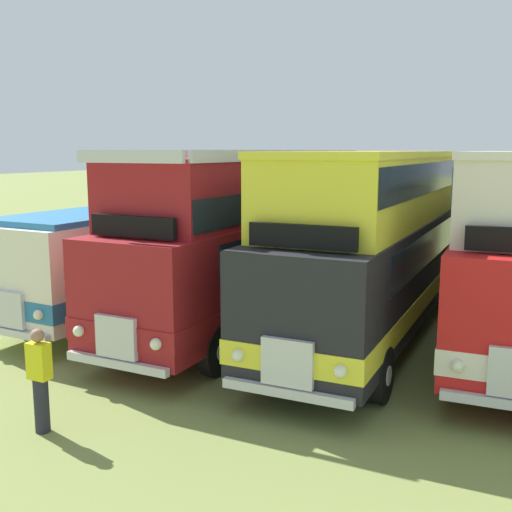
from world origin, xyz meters
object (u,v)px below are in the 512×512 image
Objects in this scene: bus_second_in_row at (249,235)px; bus_third_in_row at (377,236)px; marshal_person at (40,380)px; bus_first_in_row at (156,247)px.

bus_third_in_row is at bearing 6.47° from bus_second_in_row.
bus_third_in_row is at bearing 65.10° from marshal_person.
bus_third_in_row reaches higher than bus_first_in_row.
bus_second_in_row is 3.28m from bus_third_in_row.
bus_second_in_row is 0.95× the size of bus_third_in_row.
marshal_person is at bearing -114.90° from bus_third_in_row.
bus_first_in_row is at bearing 178.90° from bus_third_in_row.
bus_third_in_row is (3.25, 0.37, 0.12)m from bus_second_in_row.
bus_third_in_row is (6.51, -0.13, 0.72)m from bus_first_in_row.
bus_second_in_row is at bearing 88.00° from marshal_person.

